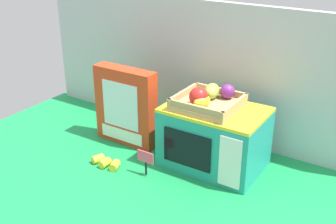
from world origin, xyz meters
TOP-DOWN VIEW (x-y plane):
  - ground_plane at (0.00, 0.00)m, footprint 1.70×1.70m
  - display_back_panel at (0.00, 0.24)m, footprint 1.61×0.03m
  - toy_microwave at (0.20, 0.01)m, footprint 0.37×0.26m
  - food_groups_crate at (0.17, 0.00)m, footprint 0.23×0.21m
  - cookie_set_box at (-0.20, -0.02)m, footprint 0.28×0.07m
  - price_sign at (0.02, -0.19)m, footprint 0.07×0.01m
  - loose_toy_banana at (-0.15, -0.23)m, footprint 0.13×0.06m

SIDE VIEW (x-z plane):
  - ground_plane at x=0.00m, z-range 0.00..0.00m
  - loose_toy_banana at x=-0.15m, z-range 0.00..0.03m
  - price_sign at x=0.02m, z-range 0.02..0.12m
  - toy_microwave at x=0.20m, z-range 0.00..0.24m
  - cookie_set_box at x=-0.20m, z-range 0.00..0.33m
  - food_groups_crate at x=0.17m, z-range 0.22..0.32m
  - display_back_panel at x=0.00m, z-range 0.00..0.59m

